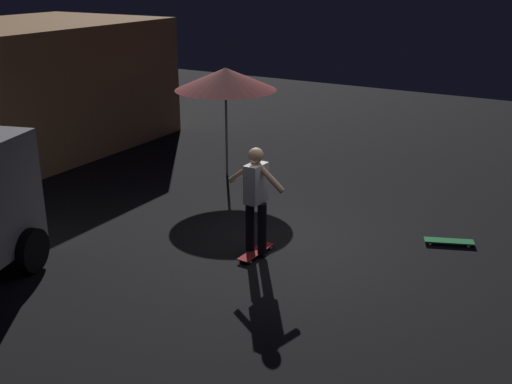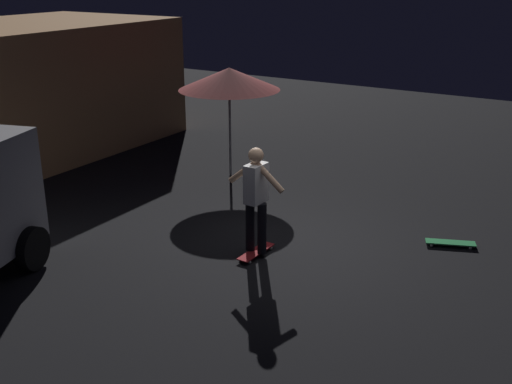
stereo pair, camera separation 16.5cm
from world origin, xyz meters
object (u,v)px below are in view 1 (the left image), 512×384
Objects in this scene: patio_umbrella at (226,79)px; skateboard_spare at (449,241)px; skateboard_ridden at (256,252)px; skater at (256,193)px.

skateboard_spare is at bearing -103.32° from patio_umbrella.
skateboard_spare is (1.92, -2.50, 0.00)m from skateboard_ridden.
skateboard_spare is 0.48× the size of skater.
skateboard_ridden is (-3.11, -2.53, -2.02)m from patio_umbrella.
skater is (0.00, 0.00, 0.98)m from skateboard_ridden.
skateboard_ridden is at bearing 127.56° from skateboard_spare.
skateboard_ridden is 0.47× the size of skater.
patio_umbrella reaches higher than skateboard_spare.
skateboard_ridden and skateboard_spare have the same top height.
patio_umbrella is at bearing 76.68° from skateboard_spare.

